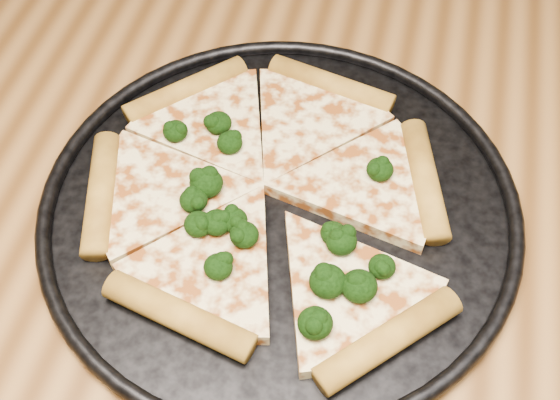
# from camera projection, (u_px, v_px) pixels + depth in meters

# --- Properties ---
(dining_table) EXTENTS (1.20, 0.90, 0.75)m
(dining_table) POSITION_uv_depth(u_px,v_px,m) (378.00, 307.00, 0.66)
(dining_table) COLOR #8F5E2C
(dining_table) RESTS_ON ground
(pizza_pan) EXTENTS (0.40, 0.40, 0.02)m
(pizza_pan) POSITION_uv_depth(u_px,v_px,m) (280.00, 206.00, 0.61)
(pizza_pan) COLOR black
(pizza_pan) RESTS_ON dining_table
(pizza) EXTENTS (0.33, 0.33, 0.02)m
(pizza) POSITION_uv_depth(u_px,v_px,m) (267.00, 191.00, 0.61)
(pizza) COLOR #FFE39C
(pizza) RESTS_ON pizza_pan
(broccoli_florets) EXTENTS (0.22, 0.20, 0.02)m
(broccoli_florets) POSITION_uv_depth(u_px,v_px,m) (271.00, 223.00, 0.57)
(broccoli_florets) COLOR black
(broccoli_florets) RESTS_ON pizza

